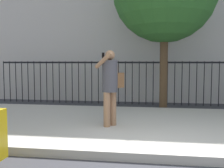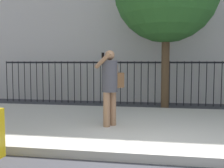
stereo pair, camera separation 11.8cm
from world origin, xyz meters
name	(u,v)px [view 2 (the right image)]	position (x,y,z in m)	size (l,w,h in m)	color
ground_plane	(158,165)	(0.00, 0.00, 0.00)	(60.00, 60.00, 0.00)	#333338
sidewalk	(158,126)	(0.00, 2.20, 0.07)	(28.00, 4.40, 0.15)	#B2ADA3
iron_fence	(159,77)	(0.00, 5.90, 1.02)	(12.03, 0.04, 1.60)	black
pedestrian_on_phone	(111,82)	(-1.05, 1.78, 1.12)	(0.63, 0.72, 1.67)	#936B4C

